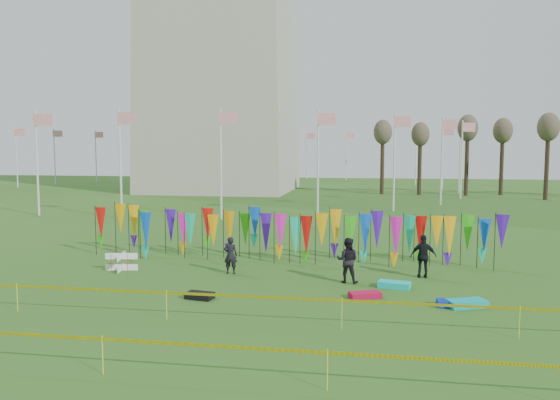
% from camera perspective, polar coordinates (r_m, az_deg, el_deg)
% --- Properties ---
extents(ground, '(160.00, 160.00, 0.00)m').
position_cam_1_polar(ground, '(18.30, -3.27, -10.79)').
color(ground, '#295417').
rests_on(ground, ground).
extents(flagpole_ring, '(57.40, 56.16, 8.00)m').
position_cam_1_polar(flagpole_ring, '(67.56, -5.97, 4.39)').
color(flagpole_ring, silver).
rests_on(flagpole_ring, ground).
extents(banner_row, '(18.64, 0.64, 2.25)m').
position_cam_1_polar(banner_row, '(24.86, 0.97, -3.25)').
color(banner_row, black).
rests_on(banner_row, ground).
extents(caution_tape_near, '(26.00, 0.02, 0.90)m').
position_cam_1_polar(caution_tape_near, '(16.25, -5.64, -10.03)').
color(caution_tape_near, '#E7E804').
rests_on(caution_tape_near, ground).
extents(caution_tape_far, '(26.00, 0.02, 0.90)m').
position_cam_1_polar(caution_tape_far, '(12.59, -10.55, -14.73)').
color(caution_tape_far, '#E7E804').
rests_on(caution_tape_far, ground).
extents(box_kite, '(0.69, 0.69, 0.76)m').
position_cam_1_polar(box_kite, '(23.89, -16.23, -6.22)').
color(box_kite, red).
rests_on(box_kite, ground).
extents(person_left, '(0.58, 0.44, 1.53)m').
position_cam_1_polar(person_left, '(22.46, -5.19, -5.77)').
color(person_left, black).
rests_on(person_left, ground).
extents(person_mid, '(0.90, 0.62, 1.73)m').
position_cam_1_polar(person_mid, '(21.04, 7.07, -6.26)').
color(person_mid, black).
rests_on(person_mid, ground).
extents(person_right, '(1.02, 0.61, 1.72)m').
position_cam_1_polar(person_right, '(22.39, 14.76, -5.71)').
color(person_right, black).
rests_on(person_right, ground).
extents(kite_bag_turquoise, '(1.25, 0.81, 0.23)m').
position_cam_1_polar(kite_bag_turquoise, '(20.70, 11.85, -8.66)').
color(kite_bag_turquoise, '#0ED4CE').
rests_on(kite_bag_turquoise, ground).
extents(kite_bag_blue, '(1.01, 0.56, 0.21)m').
position_cam_1_polar(kite_bag_blue, '(18.77, 17.61, -10.29)').
color(kite_bag_blue, '#0A2AAE').
rests_on(kite_bag_blue, ground).
extents(kite_bag_red, '(1.18, 0.85, 0.20)m').
position_cam_1_polar(kite_bag_red, '(19.19, 8.87, -9.78)').
color(kite_bag_red, '#BC0C39').
rests_on(kite_bag_red, ground).
extents(kite_bag_black, '(1.00, 0.70, 0.21)m').
position_cam_1_polar(kite_bag_black, '(19.05, -8.39, -9.85)').
color(kite_bag_black, black).
rests_on(kite_bag_black, ground).
extents(kite_bag_teal, '(1.38, 1.03, 0.24)m').
position_cam_1_polar(kite_bag_teal, '(18.88, 18.93, -10.19)').
color(kite_bag_teal, '#0CAAAC').
rests_on(kite_bag_teal, ground).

